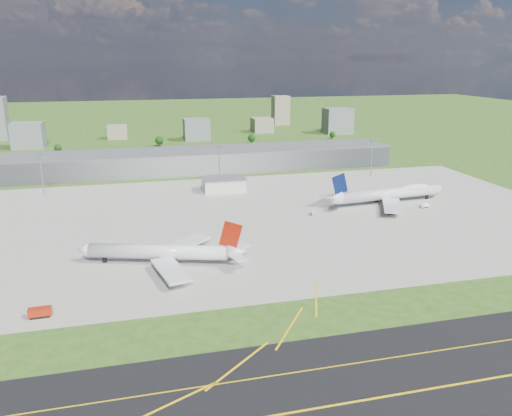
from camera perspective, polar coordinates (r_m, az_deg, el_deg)
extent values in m
plane|color=#295219|center=(367.11, -6.64, 3.82)|extent=(1400.00, 1400.00, 0.00)
cube|color=black|center=(132.84, 9.27, -21.33)|extent=(1400.00, 60.00, 0.06)
cube|color=gray|center=(264.00, -1.37, -1.22)|extent=(360.00, 190.00, 0.08)
cube|color=gray|center=(380.11, -6.98, 5.41)|extent=(300.00, 42.00, 15.00)
cube|color=silver|center=(319.52, -3.72, 2.69)|extent=(26.00, 16.00, 8.00)
cylinder|color=gray|center=(332.33, -23.27, 3.40)|extent=(0.70, 0.70, 25.00)
cube|color=gray|center=(329.91, -23.53, 5.56)|extent=(3.50, 2.00, 1.20)
cylinder|color=gray|center=(332.01, -4.21, 4.72)|extent=(0.70, 0.70, 25.00)
cube|color=gray|center=(329.58, -4.26, 6.90)|extent=(3.50, 2.00, 1.20)
cylinder|color=gray|center=(366.35, 13.08, 5.47)|extent=(0.70, 0.70, 25.00)
cube|color=gray|center=(364.16, 13.21, 7.44)|extent=(3.50, 2.00, 1.20)
cylinder|color=silver|center=(209.08, -11.14, -4.91)|extent=(56.45, 22.69, 5.93)
cone|color=silver|center=(218.84, -19.08, -4.55)|extent=(6.48, 7.13, 5.93)
cone|color=silver|center=(203.20, -2.19, -5.00)|extent=(9.31, 8.01, 5.93)
cube|color=#9F081D|center=(210.25, -11.64, -5.35)|extent=(45.56, 16.29, 1.28)
cube|color=silver|center=(195.19, -9.73, -7.00)|extent=(14.31, 27.00, 0.89)
cube|color=silver|center=(220.63, -8.11, -4.08)|extent=(24.90, 23.94, 0.89)
cube|color=#9C1808|center=(200.92, -2.91, -3.10)|extent=(9.54, 3.40, 11.93)
cylinder|color=#38383D|center=(199.78, -10.14, -7.04)|extent=(6.13, 4.63, 3.16)
cylinder|color=#38383D|center=(218.41, -8.90, -4.86)|extent=(6.13, 4.63, 3.16)
cube|color=black|center=(205.29, -9.77, -6.52)|extent=(1.86, 1.60, 2.47)
cube|color=black|center=(213.26, -9.24, -5.58)|extent=(1.86, 1.60, 2.47)
cube|color=black|center=(217.33, -16.92, -5.68)|extent=(1.86, 1.60, 2.47)
cylinder|color=silver|center=(301.33, 15.12, 1.60)|extent=(64.35, 12.13, 6.40)
cone|color=silver|center=(321.67, 20.25, 2.07)|extent=(5.72, 6.84, 6.40)
cone|color=silver|center=(282.83, 9.03, 1.17)|extent=(8.80, 7.12, 6.40)
cube|color=#1B3B97|center=(302.97, 15.41, 1.26)|extent=(52.53, 7.34, 1.34)
ellipsoid|color=silver|center=(310.34, 17.70, 2.18)|extent=(20.98, 8.22, 5.76)
cube|color=silver|center=(309.62, 12.07, 1.85)|extent=(24.19, 28.91, 0.93)
cube|color=silver|center=(284.29, 15.28, 0.30)|extent=(20.54, 30.05, 0.93)
cube|color=#08153E|center=(282.13, 9.57, 2.69)|extent=(10.29, 1.44, 12.48)
cylinder|color=#38383D|center=(306.90, 13.28, 1.26)|extent=(5.95, 3.80, 3.30)
cylinder|color=#38383D|center=(312.35, 11.35, 1.65)|extent=(5.95, 3.80, 3.30)
cylinder|color=#38383D|center=(292.01, 15.19, 0.33)|extent=(5.95, 3.80, 3.30)
cylinder|color=#38383D|center=(280.60, 15.34, -0.34)|extent=(5.95, 3.80, 3.30)
cube|color=black|center=(302.85, 13.60, 0.92)|extent=(1.76, 1.38, 2.58)
cube|color=black|center=(295.40, 14.55, 0.45)|extent=(1.76, 1.38, 2.58)
cube|color=black|center=(317.35, 18.94, 1.19)|extent=(1.76, 1.38, 2.58)
cube|color=#A4210B|center=(180.98, -23.46, -10.85)|extent=(7.34, 2.94, 2.90)
cube|color=black|center=(181.62, -23.41, -11.25)|extent=(6.25, 3.05, 0.70)
cube|color=#B8770A|center=(222.77, -11.16, -4.71)|extent=(4.31, 3.51, 1.50)
cube|color=black|center=(223.04, -11.15, -4.89)|extent=(3.84, 3.37, 0.70)
cube|color=silver|center=(271.51, 6.67, -0.48)|extent=(4.20, 5.72, 2.30)
cube|color=black|center=(271.85, 6.66, -0.71)|extent=(4.00, 5.05, 0.70)
cube|color=white|center=(298.37, 18.70, 0.30)|extent=(5.03, 2.97, 2.10)
cube|color=black|center=(298.65, 18.68, 0.10)|extent=(4.35, 2.96, 0.70)
cube|color=slate|center=(518.94, -24.61, 7.56)|extent=(28.00, 22.00, 24.00)
cube|color=gray|center=(550.53, -15.57, 8.38)|extent=(20.00, 18.00, 14.00)
cube|color=slate|center=(523.96, -6.80, 8.91)|extent=(26.00, 20.00, 22.00)
cube|color=gray|center=(578.30, 0.68, 9.46)|extent=(22.00, 24.00, 16.00)
cube|color=slate|center=(574.99, 9.31, 9.81)|extent=(30.00, 22.00, 28.00)
cube|color=gray|center=(645.29, 2.83, 11.10)|extent=(20.00, 18.00, 36.00)
cylinder|color=#382314|center=(481.53, -21.66, 6.02)|extent=(0.70, 0.70, 3.00)
sphere|color=black|center=(480.98, -21.70, 6.41)|extent=(6.75, 6.75, 6.75)
cylinder|color=#382314|center=(492.32, -10.97, 7.14)|extent=(0.70, 0.70, 3.60)
sphere|color=black|center=(491.68, -10.99, 7.61)|extent=(8.10, 8.10, 8.10)
cylinder|color=#382314|center=(499.99, -0.50, 7.58)|extent=(0.70, 0.70, 3.40)
sphere|color=black|center=(499.40, -0.51, 8.01)|extent=(7.65, 7.65, 7.65)
cylinder|color=#382314|center=(537.00, 8.72, 7.99)|extent=(0.70, 0.70, 2.80)
sphere|color=black|center=(536.54, 8.73, 8.33)|extent=(6.30, 6.30, 6.30)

